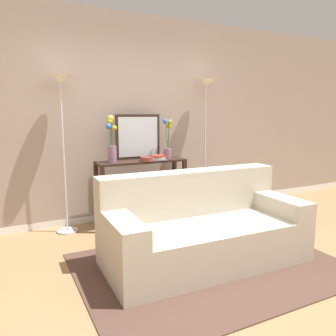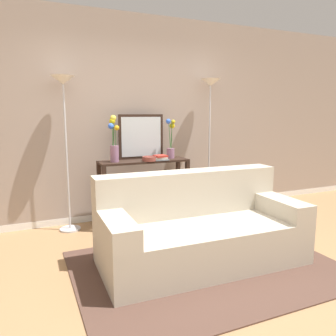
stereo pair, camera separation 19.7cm
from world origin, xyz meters
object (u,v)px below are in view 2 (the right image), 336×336
object	(u,v)px
wall_mirror	(141,137)
vase_short_flowers	(171,143)
console_table	(144,180)
floor_lamp_right	(210,109)
floor_lamp_left	(64,111)
vase_tall_flowers	(114,142)
couch	(200,231)
fruit_bowl	(149,159)
book_stack	(160,158)
book_row_under_console	(126,220)

from	to	relation	value
wall_mirror	vase_short_flowers	size ratio (longest dim) A/B	1.16
console_table	floor_lamp_right	world-z (taller)	floor_lamp_right
floor_lamp_left	floor_lamp_right	distance (m)	2.02
floor_lamp_right	wall_mirror	size ratio (longest dim) A/B	3.11
console_table	wall_mirror	world-z (taller)	wall_mirror
floor_lamp_right	vase_tall_flowers	world-z (taller)	floor_lamp_right
console_table	vase_short_flowers	bearing A→B (deg)	3.75
couch	vase_tall_flowers	xyz separation A→B (m)	(-0.50, 1.35, 0.80)
console_table	floor_lamp_right	bearing A→B (deg)	5.06
console_table	couch	bearing A→B (deg)	-85.77
floor_lamp_left	fruit_bowl	world-z (taller)	floor_lamp_left
vase_tall_flowers	fruit_bowl	bearing A→B (deg)	-12.61
console_table	book_stack	world-z (taller)	book_stack
floor_lamp_left	wall_mirror	size ratio (longest dim) A/B	3.05
vase_tall_flowers	vase_short_flowers	bearing A→B (deg)	2.43
wall_mirror	floor_lamp_right	bearing A→B (deg)	-2.78
couch	book_stack	world-z (taller)	book_stack
console_table	floor_lamp_left	size ratio (longest dim) A/B	0.62
floor_lamp_right	book_stack	xyz separation A→B (m)	(-0.86, -0.19, -0.64)
fruit_bowl	book_row_under_console	size ratio (longest dim) A/B	0.40
couch	book_row_under_console	distance (m)	1.43
couch	book_stack	bearing A→B (deg)	85.71
couch	floor_lamp_left	distance (m)	2.16
wall_mirror	book_row_under_console	size ratio (longest dim) A/B	1.40
fruit_bowl	console_table	bearing A→B (deg)	108.90
floor_lamp_right	vase_tall_flowers	distance (m)	1.51
couch	floor_lamp_left	xyz separation A→B (m)	(-1.07, 1.45, 1.19)
vase_tall_flowers	console_table	bearing A→B (deg)	1.10
console_table	book_stack	distance (m)	0.38
vase_short_flowers	fruit_bowl	distance (m)	0.43
console_table	wall_mirror	bearing A→B (deg)	83.24
vase_short_flowers	couch	bearing A→B (deg)	-102.23
console_table	wall_mirror	xyz separation A→B (m)	(0.02, 0.14, 0.58)
book_row_under_console	wall_mirror	bearing A→B (deg)	27.19
console_table	floor_lamp_left	xyz separation A→B (m)	(-0.97, 0.09, 0.92)
vase_tall_flowers	floor_lamp_right	bearing A→B (deg)	3.97
console_table	vase_short_flowers	distance (m)	0.63
wall_mirror	fruit_bowl	xyz separation A→B (m)	(0.02, -0.25, -0.27)
floor_lamp_right	vase_tall_flowers	size ratio (longest dim) A/B	3.31
floor_lamp_left	vase_tall_flowers	world-z (taller)	floor_lamp_left
vase_short_flowers	fruit_bowl	size ratio (longest dim) A/B	2.99
couch	vase_short_flowers	world-z (taller)	vase_short_flowers
console_table	vase_short_flowers	world-z (taller)	vase_short_flowers
vase_short_flowers	book_stack	world-z (taller)	vase_short_flowers
book_row_under_console	fruit_bowl	bearing A→B (deg)	-19.46
console_table	book_row_under_console	distance (m)	0.58
couch	console_table	xyz separation A→B (m)	(-0.10, 1.36, 0.27)
floor_lamp_left	floor_lamp_right	bearing A→B (deg)	0.00
vase_tall_flowers	couch	bearing A→B (deg)	-69.67
wall_mirror	vase_tall_flowers	xyz separation A→B (m)	(-0.42, -0.15, -0.04)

